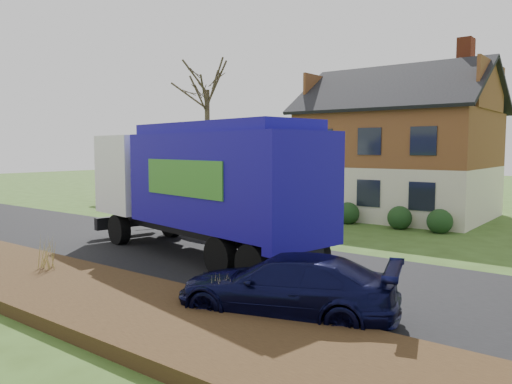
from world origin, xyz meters
The scene contains 12 objects.
ground centered at (0.00, 0.00, 0.00)m, with size 120.00×120.00×0.00m, color #314918.
road centered at (0.00, 0.00, 0.01)m, with size 80.00×7.00×0.02m, color black.
mulch_verge centered at (0.00, -5.30, 0.15)m, with size 80.00×3.50×0.30m, color black.
main_house centered at (1.49, 13.91, 4.03)m, with size 12.95×8.95×9.26m.
ranch_house centered at (-12.00, 13.00, 1.81)m, with size 9.80×8.20×3.70m.
garbage_truck centered at (0.65, 0.06, 2.59)m, with size 10.81×4.69×4.49m.
silver_sedan centered at (-1.23, 3.74, 0.77)m, with size 1.63×4.68×1.54m, color #989A9F.
navy_wagon centered at (6.40, -3.40, 0.70)m, with size 1.97×4.84×1.41m, color black.
tree_front_west centered at (-8.29, 9.90, 8.15)m, with size 3.33×3.33×9.90m.
tree_back centered at (2.64, 21.34, 9.24)m, with size 3.50×3.50×11.09m.
grass_clump_mid centered at (-0.73, -4.78, 0.78)m, with size 0.35×0.28×0.96m.
grass_clump_east centered at (5.44, -4.41, 0.69)m, with size 0.31×0.25×0.77m.
Camera 1 is at (12.32, -12.15, 3.70)m, focal length 35.00 mm.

